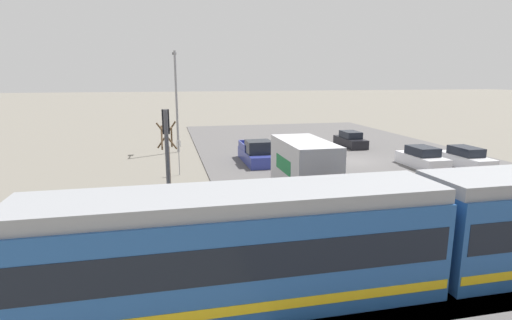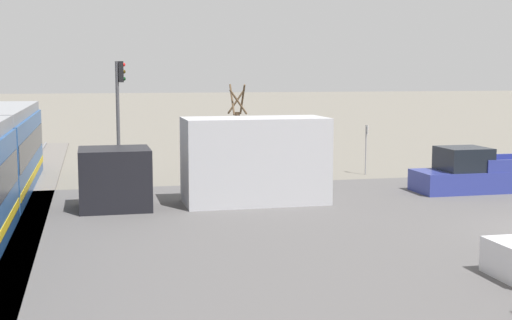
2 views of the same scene
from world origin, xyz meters
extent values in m
cube|color=#235193|center=(12.58, 17.96, 1.59)|extent=(12.21, 2.65, 3.01)
cube|color=gold|center=(12.58, 17.96, 0.65)|extent=(12.09, 2.69, 0.29)
cube|color=black|center=(7.16, 13.44, 1.17)|extent=(2.42, 2.49, 2.17)
cube|color=#B2B2B7|center=(7.16, 8.30, 1.68)|extent=(2.42, 5.30, 3.20)
cube|color=#196B38|center=(8.38, 8.30, 2.00)|extent=(0.02, 2.65, 0.80)
cube|color=navy|center=(7.69, -1.33, 0.52)|extent=(2.02, 5.45, 0.88)
cube|color=black|center=(7.69, -0.56, 1.43)|extent=(1.86, 1.85, 0.95)
cube|color=navy|center=(8.62, -2.47, 1.21)|extent=(0.12, 2.73, 0.51)
cylinder|color=#47474C|center=(14.49, 13.01, 2.72)|extent=(0.16, 0.16, 5.44)
cube|color=black|center=(14.49, 12.83, 4.97)|extent=(0.28, 0.22, 0.95)
sphere|color=red|center=(14.49, 12.71, 5.29)|extent=(0.18, 0.18, 0.18)
sphere|color=#3C2C06|center=(14.49, 12.71, 4.97)|extent=(0.18, 0.18, 0.18)
sphere|color=black|center=(14.49, 12.71, 4.65)|extent=(0.18, 0.18, 0.18)
cylinder|color=brown|center=(14.49, 7.46, 1.54)|extent=(0.24, 0.24, 3.08)
cylinder|color=brown|center=(14.74, 7.46, 3.56)|extent=(0.09, 0.87, 1.19)
cylinder|color=brown|center=(14.49, 7.71, 3.67)|extent=(1.05, 0.09, 1.44)
cylinder|color=brown|center=(14.24, 7.46, 3.56)|extent=(0.09, 0.87, 1.19)
cylinder|color=brown|center=(14.49, 7.21, 3.67)|extent=(1.05, 0.09, 1.44)
cylinder|color=gray|center=(13.74, 1.25, 1.21)|extent=(0.06, 0.06, 2.41)
cube|color=white|center=(13.74, 1.22, 2.19)|extent=(0.32, 0.02, 0.44)
cube|color=red|center=(13.74, 1.21, 2.19)|extent=(0.31, 0.01, 0.10)
camera|label=1|loc=(14.44, 28.61, 6.67)|focal=28.00mm
camera|label=2|loc=(-18.48, 14.24, 4.92)|focal=50.00mm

